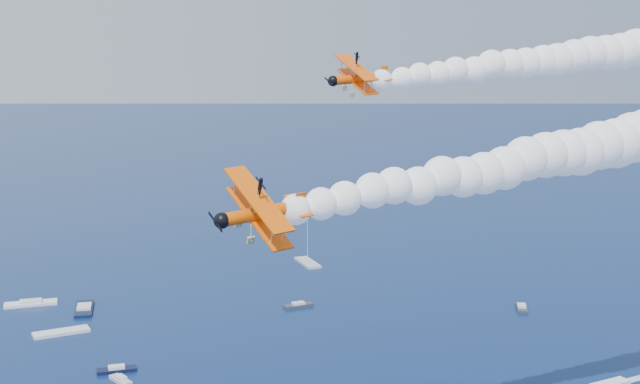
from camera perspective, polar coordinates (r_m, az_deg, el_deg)
biplane_lead at (r=100.90m, az=2.69°, el=7.71°), size 9.50×11.15×8.40m
biplane_trail at (r=68.29m, az=-3.94°, el=-1.43°), size 8.72×10.88×9.59m
smoke_trail_lead at (r=117.84m, az=16.91°, el=8.77°), size 64.79×26.12×11.43m
smoke_trail_trail at (r=86.73m, az=14.99°, el=2.26°), size 63.92×8.90×11.43m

